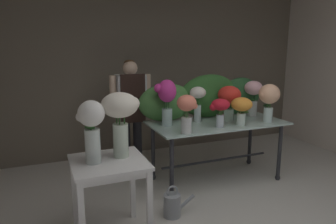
# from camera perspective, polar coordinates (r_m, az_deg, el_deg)

# --- Properties ---
(ground_plane) EXTENTS (7.11, 7.11, 0.00)m
(ground_plane) POSITION_cam_1_polar(r_m,az_deg,el_deg) (4.19, 5.52, -12.95)
(ground_plane) COLOR beige
(wall_back) EXTENTS (5.47, 0.12, 2.99)m
(wall_back) POSITION_cam_1_polar(r_m,az_deg,el_deg) (5.28, -2.34, 9.13)
(wall_back) COLOR #706656
(wall_back) RESTS_ON ground
(display_table_glass) EXTENTS (1.73, 0.83, 0.79)m
(display_table_glass) POSITION_cam_1_polar(r_m,az_deg,el_deg) (4.16, 8.76, -3.54)
(display_table_glass) COLOR #A8C6BD
(display_table_glass) RESTS_ON ground
(side_table_white) EXTENTS (0.65, 0.63, 0.76)m
(side_table_white) POSITION_cam_1_polar(r_m,az_deg,el_deg) (2.94, -10.53, -10.53)
(side_table_white) COLOR white
(side_table_white) RESTS_ON ground
(florist) EXTENTS (0.57, 0.24, 1.56)m
(florist) POSITION_cam_1_polar(r_m,az_deg,el_deg) (4.38, -6.63, 1.38)
(florist) COLOR #232328
(florist) RESTS_ON ground
(foliage_backdrop) EXTENTS (1.81, 0.26, 0.58)m
(foliage_backdrop) POSITION_cam_1_polar(r_m,az_deg,el_deg) (4.30, 6.50, 2.52)
(foliage_backdrop) COLOR #477F3D
(foliage_backdrop) RESTS_ON display_table_glass
(vase_blush_hydrangea) EXTENTS (0.25, 0.25, 0.49)m
(vase_blush_hydrangea) POSITION_cam_1_polar(r_m,az_deg,el_deg) (4.52, 15.02, 3.13)
(vase_blush_hydrangea) COLOR silver
(vase_blush_hydrangea) RESTS_ON display_table_glass
(vase_peach_snapdragons) EXTENTS (0.27, 0.26, 0.49)m
(vase_peach_snapdragons) POSITION_cam_1_polar(r_m,az_deg,el_deg) (4.21, 17.66, 2.49)
(vase_peach_snapdragons) COLOR silver
(vase_peach_snapdragons) RESTS_ON display_table_glass
(vase_scarlet_tulips) EXTENTS (0.30, 0.30, 0.45)m
(vase_scarlet_tulips) POSITION_cam_1_polar(r_m,az_deg,el_deg) (4.18, 10.93, 2.52)
(vase_scarlet_tulips) COLOR silver
(vase_scarlet_tulips) RESTS_ON display_table_glass
(vase_magenta_carnations) EXTENTS (0.27, 0.23, 0.57)m
(vase_magenta_carnations) POSITION_cam_1_polar(r_m,az_deg,el_deg) (3.83, -0.28, 2.63)
(vase_magenta_carnations) COLOR silver
(vase_magenta_carnations) RESTS_ON display_table_glass
(vase_coral_ranunculus) EXTENTS (0.22, 0.22, 0.44)m
(vase_coral_ranunculus) POSITION_cam_1_polar(r_m,az_deg,el_deg) (3.50, 3.39, 0.37)
(vase_coral_ranunculus) COLOR silver
(vase_coral_ranunculus) RESTS_ON display_table_glass
(vase_crimson_roses) EXTENTS (0.25, 0.22, 0.35)m
(vase_crimson_roses) POSITION_cam_1_polar(r_m,az_deg,el_deg) (3.82, 9.31, 0.64)
(vase_crimson_roses) COLOR silver
(vase_crimson_roses) RESTS_ON display_table_glass
(vase_ivory_peonies) EXTENTS (0.21, 0.21, 0.46)m
(vase_ivory_peonies) POSITION_cam_1_polar(r_m,az_deg,el_deg) (4.03, 5.34, 2.37)
(vase_ivory_peonies) COLOR silver
(vase_ivory_peonies) RESTS_ON display_table_glass
(vase_sunset_anemones) EXTENTS (0.26, 0.26, 0.35)m
(vase_sunset_anemones) POSITION_cam_1_polar(r_m,az_deg,el_deg) (3.97, 13.07, 0.89)
(vase_sunset_anemones) COLOR silver
(vase_sunset_anemones) RESTS_ON display_table_glass
(vase_white_roses_tall) EXTENTS (0.24, 0.23, 0.55)m
(vase_white_roses_tall) POSITION_cam_1_polar(r_m,az_deg,el_deg) (2.78, -13.56, -2.61)
(vase_white_roses_tall) COLOR silver
(vase_white_roses_tall) RESTS_ON side_table_white
(vase_cream_lisianthus_tall) EXTENTS (0.36, 0.33, 0.60)m
(vase_cream_lisianthus_tall) POSITION_cam_1_polar(r_m,az_deg,el_deg) (2.87, -8.58, -0.26)
(vase_cream_lisianthus_tall) COLOR silver
(vase_cream_lisianthus_tall) RESTS_ON side_table_white
(watering_can) EXTENTS (0.35, 0.18, 0.34)m
(watering_can) POSITION_cam_1_polar(r_m,az_deg,el_deg) (3.45, 0.81, -16.31)
(watering_can) COLOR #999EA3
(watering_can) RESTS_ON ground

